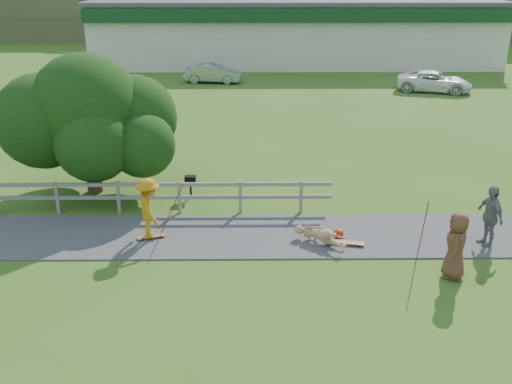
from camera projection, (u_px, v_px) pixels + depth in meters
ground at (239, 260)px, 15.85m from camera, size 260.00×260.00×0.00m
path at (240, 236)px, 17.23m from camera, size 34.00×3.00×0.04m
fence at (99, 193)px, 18.60m from camera, size 15.05×0.10×1.10m
strip_mall at (294, 31)px, 47.39m from camera, size 32.50×10.75×5.10m
skater_rider at (149, 211)px, 16.72m from camera, size 1.08×1.35×1.82m
skater_fallen at (320, 235)px, 16.64m from camera, size 1.26×1.53×0.59m
spectator_b at (490, 216)px, 16.40m from camera, size 0.68×1.15×1.84m
spectator_c at (456, 246)px, 14.67m from camera, size 0.85×1.04×1.82m
car_silver at (213, 73)px, 39.62m from camera, size 4.07×1.87×1.29m
car_white at (434, 81)px, 36.82m from camera, size 5.12×3.44×1.30m
tree at (90, 137)px, 19.89m from camera, size 6.20×6.20×4.11m
bbq at (191, 187)px, 19.98m from camera, size 0.39×0.30×0.81m
longboard_rider at (151, 238)px, 17.04m from camera, size 0.84×0.45×0.09m
longboard_fallen at (347, 244)px, 16.65m from camera, size 1.01×0.44×0.11m
helmet at (338, 234)px, 17.02m from camera, size 0.32×0.32×0.32m
pole_rider at (172, 207)px, 17.11m from camera, size 0.03×0.03×1.76m
pole_spec_left at (422, 233)px, 15.29m from camera, size 0.03×0.03×1.88m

